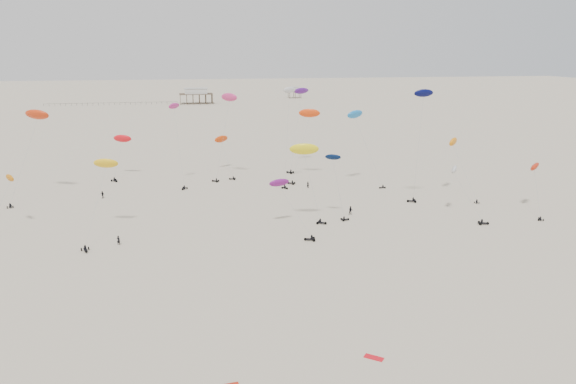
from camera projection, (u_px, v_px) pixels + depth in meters
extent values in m
plane|color=beige|center=(234.00, 139.00, 217.18)|extent=(900.00, 900.00, 0.00)
cube|color=brown|center=(196.00, 94.00, 356.64)|extent=(21.00, 13.00, 0.30)
cube|color=silver|center=(196.00, 91.00, 356.21)|extent=(14.00, 8.40, 3.20)
cube|color=#B2B2AD|center=(196.00, 88.00, 355.77)|extent=(15.00, 9.00, 0.30)
cube|color=brown|center=(295.00, 91.00, 398.06)|extent=(9.00, 7.00, 0.30)
cube|color=silver|center=(295.00, 89.00, 397.73)|extent=(5.60, 4.20, 2.40)
cube|color=#B2B2AD|center=(295.00, 87.00, 397.39)|extent=(6.00, 4.50, 0.30)
cube|color=black|center=(112.00, 103.00, 348.43)|extent=(80.00, 0.10, 0.10)
cylinder|color=gray|center=(287.00, 139.00, 140.57)|extent=(0.03, 0.03, 23.58)
ellipsoid|color=silver|center=(289.00, 90.00, 140.86)|extent=(4.00, 2.91, 1.86)
ellipsoid|color=orange|center=(10.00, 178.00, 109.45)|extent=(2.80, 3.28, 1.58)
cylinder|color=gray|center=(418.00, 149.00, 125.62)|extent=(0.03, 0.03, 23.02)
ellipsoid|color=#050942|center=(424.00, 93.00, 123.23)|extent=(4.53, 2.08, 2.24)
cylinder|color=gray|center=(179.00, 147.00, 140.69)|extent=(0.03, 0.03, 20.18)
ellipsoid|color=#BF2D81|center=(174.00, 106.00, 141.75)|extent=(3.69, 3.87, 1.90)
cylinder|color=gray|center=(96.00, 205.00, 102.10)|extent=(0.03, 0.03, 17.82)
ellipsoid|color=yellow|center=(106.00, 163.00, 107.25)|extent=(5.18, 3.14, 2.42)
cylinder|color=gray|center=(537.00, 193.00, 118.29)|extent=(0.03, 0.03, 12.92)
ellipsoid|color=red|center=(535.00, 167.00, 122.06)|extent=(4.68, 4.81, 2.27)
cylinder|color=gray|center=(119.00, 160.00, 150.74)|extent=(0.03, 0.03, 11.98)
ellipsoid|color=red|center=(122.00, 138.00, 153.60)|extent=(5.57, 3.72, 2.59)
cylinder|color=gray|center=(468.00, 196.00, 115.38)|extent=(0.03, 0.03, 12.94)
ellipsoid|color=silver|center=(454.00, 170.00, 119.05)|extent=(3.30, 4.18, 1.97)
cylinder|color=gray|center=(296.00, 131.00, 161.46)|extent=(0.03, 0.03, 24.64)
ellipsoid|color=#541783|center=(301.00, 91.00, 165.33)|extent=(5.36, 3.60, 2.42)
cylinder|color=gray|center=(227.00, 159.00, 155.75)|extent=(0.03, 0.03, 16.45)
ellipsoid|color=#DF3F0B|center=(221.00, 139.00, 161.46)|extent=(5.09, 4.64, 2.47)
cylinder|color=gray|center=(222.00, 140.00, 147.80)|extent=(0.03, 0.03, 21.17)
ellipsoid|color=#D53276|center=(229.00, 97.00, 148.05)|extent=(4.92, 4.58, 2.44)
cylinder|color=gray|center=(339.00, 189.00, 114.26)|extent=(0.03, 0.03, 12.02)
ellipsoid|color=#04153B|center=(333.00, 157.00, 114.25)|extent=(3.63, 2.75, 1.63)
cylinder|color=gray|center=(294.00, 211.00, 106.27)|extent=(0.03, 0.03, 13.69)
ellipsoid|color=#781577|center=(279.00, 183.00, 110.20)|extent=(4.70, 3.09, 2.15)
cylinder|color=gray|center=(368.00, 152.00, 141.85)|extent=(0.03, 0.03, 18.70)
ellipsoid|color=blue|center=(355.00, 114.00, 142.79)|extent=(6.00, 5.03, 2.77)
cylinder|color=gray|center=(313.00, 187.00, 111.41)|extent=(0.03, 0.03, 13.63)
ellipsoid|color=yellow|center=(304.00, 149.00, 110.63)|extent=(6.17, 3.36, 2.93)
cylinder|color=gray|center=(24.00, 160.00, 128.03)|extent=(0.03, 0.03, 21.93)
ellipsoid|color=red|center=(37.00, 115.00, 132.26)|extent=(7.25, 5.85, 3.26)
cylinder|color=gray|center=(464.00, 172.00, 131.42)|extent=(0.03, 0.03, 16.04)
ellipsoid|color=orange|center=(453.00, 142.00, 135.50)|extent=(4.50, 4.72, 2.36)
cylinder|color=gray|center=(301.00, 149.00, 147.43)|extent=(0.03, 0.03, 18.81)
ellipsoid|color=#FF420D|center=(309.00, 113.00, 149.85)|extent=(6.14, 3.83, 2.86)
imported|color=black|center=(119.00, 245.00, 100.14)|extent=(0.85, 0.70, 2.01)
imported|color=black|center=(351.00, 215.00, 118.39)|extent=(1.11, 0.73, 2.14)
imported|color=black|center=(103.00, 198.00, 131.39)|extent=(1.38, 1.20, 2.06)
imported|color=black|center=(308.00, 188.00, 141.22)|extent=(0.83, 0.75, 1.90)
cube|color=red|center=(374.00, 358.00, 63.50)|extent=(2.28, 2.08, 0.08)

